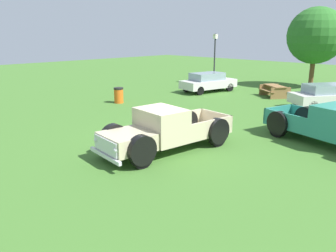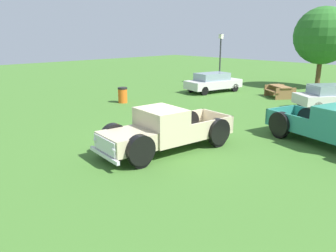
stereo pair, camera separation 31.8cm
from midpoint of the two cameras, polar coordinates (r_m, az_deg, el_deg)
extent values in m
plane|color=#3D6B28|center=(13.64, -0.33, -2.38)|extent=(80.00, 80.00, 0.00)
cube|color=#C6B793|center=(11.40, -7.72, -2.54)|extent=(1.74, 1.72, 0.57)
cube|color=silver|center=(11.03, -11.26, -3.31)|extent=(1.41, 0.22, 0.48)
sphere|color=silver|center=(10.51, -9.56, -4.02)|extent=(0.21, 0.21, 0.21)
sphere|color=silver|center=(11.57, -12.63, -2.36)|extent=(0.21, 0.21, 0.21)
cube|color=#C6B793|center=(12.08, -1.90, 0.16)|extent=(1.87, 1.53, 1.19)
cube|color=#8C9EA8|center=(11.66, -4.39, 0.89)|extent=(1.49, 0.21, 0.52)
cube|color=#C6B793|center=(13.32, 4.18, -0.86)|extent=(1.96, 2.35, 0.10)
cube|color=#C6B793|center=(12.66, 6.74, -0.21)|extent=(0.33, 2.17, 0.57)
cube|color=#C6B793|center=(13.82, 1.88, 1.22)|extent=(0.33, 2.17, 0.57)
cube|color=#C6B793|center=(13.94, 7.36, 1.22)|extent=(1.73, 0.28, 0.57)
cylinder|color=black|center=(10.79, -5.26, -5.10)|extent=(0.31, 0.81, 0.79)
cylinder|color=#B7B7BC|center=(10.79, -5.23, -5.11)|extent=(0.28, 0.34, 0.31)
cylinder|color=black|center=(10.73, -5.29, -4.10)|extent=(0.40, 1.02, 0.99)
cylinder|color=black|center=(12.20, -9.80, -2.82)|extent=(0.31, 0.81, 0.79)
cylinder|color=#B7B7BC|center=(12.21, -9.82, -2.81)|extent=(0.28, 0.34, 0.31)
cylinder|color=black|center=(12.15, -9.84, -1.93)|extent=(0.40, 1.02, 0.99)
cylinder|color=black|center=(12.92, 7.64, -1.71)|extent=(0.31, 0.81, 0.79)
cylinder|color=#B7B7BC|center=(12.91, 7.67, -1.72)|extent=(0.28, 0.34, 0.31)
cylinder|color=black|center=(12.86, 7.67, -0.87)|extent=(0.40, 1.02, 0.99)
cylinder|color=black|center=(14.12, 2.55, -0.12)|extent=(0.31, 0.81, 0.79)
cylinder|color=#B7B7BC|center=(14.13, 2.52, -0.11)|extent=(0.28, 0.34, 0.31)
cylinder|color=black|center=(14.07, 2.56, 0.66)|extent=(0.40, 1.02, 0.99)
cube|color=silver|center=(11.12, -11.36, -4.93)|extent=(1.89, 0.32, 0.12)
cube|color=#2D8475|center=(15.10, 20.32, 0.14)|extent=(2.52, 2.20, 0.10)
cube|color=#2D8475|center=(15.66, 22.33, 1.73)|extent=(2.12, 0.61, 0.57)
cube|color=#2D8475|center=(14.40, 18.39, 0.99)|extent=(2.12, 0.61, 0.57)
cube|color=#2D8475|center=(15.66, 17.49, 2.18)|extent=(0.50, 1.69, 0.57)
cylinder|color=black|center=(15.93, 21.55, 0.59)|extent=(0.81, 0.41, 0.78)
cylinder|color=#B7B7BC|center=(15.94, 21.57, 0.59)|extent=(0.36, 0.32, 0.31)
cylinder|color=black|center=(15.88, 21.62, 1.28)|extent=(1.03, 0.52, 0.99)
cylinder|color=black|center=(14.62, 17.39, -0.28)|extent=(0.81, 0.41, 0.78)
cylinder|color=#B7B7BC|center=(14.61, 17.36, -0.29)|extent=(0.36, 0.32, 0.31)
cylinder|color=black|center=(14.57, 17.45, 0.47)|extent=(1.03, 0.52, 0.99)
cube|color=silver|center=(25.15, 6.46, 7.08)|extent=(2.48, 4.43, 0.57)
cube|color=#7F939E|center=(24.99, 6.25, 8.29)|extent=(1.86, 2.57, 0.52)
cylinder|color=black|center=(26.69, 7.72, 6.89)|extent=(0.30, 0.63, 0.61)
cylinder|color=black|center=(25.59, 9.99, 6.44)|extent=(0.30, 0.63, 0.61)
cylinder|color=black|center=(24.90, 2.80, 6.41)|extent=(0.30, 0.63, 0.61)
cylinder|color=black|center=(23.72, 5.01, 5.93)|extent=(0.30, 0.63, 0.61)
cube|color=silver|center=(21.44, 24.85, 4.31)|extent=(3.70, 4.34, 0.56)
cube|color=#7F939E|center=(21.28, 24.70, 5.73)|extent=(2.46, 2.70, 0.51)
cylinder|color=black|center=(21.33, 20.56, 3.94)|extent=(0.49, 0.60, 0.60)
cylinder|color=black|center=(20.10, 22.74, 3.07)|extent=(0.49, 0.60, 0.60)
cube|color=#2D2D33|center=(29.28, 7.38, 7.29)|extent=(0.36, 0.36, 0.25)
cylinder|color=#2D2D33|center=(29.08, 7.51, 10.93)|extent=(0.12, 0.12, 3.48)
cube|color=#F2EACC|center=(29.01, 7.65, 14.72)|extent=(0.28, 0.28, 0.36)
cone|color=#2D2D33|center=(29.00, 7.66, 15.07)|extent=(0.32, 0.32, 0.14)
cube|color=olive|center=(23.97, 17.18, 6.48)|extent=(1.94, 1.66, 0.06)
cube|color=olive|center=(24.30, 18.37, 5.78)|extent=(1.65, 1.23, 0.05)
cube|color=olive|center=(23.73, 15.84, 5.77)|extent=(1.65, 1.23, 0.05)
cube|color=olive|center=(23.33, 18.04, 5.25)|extent=(0.84, 1.21, 0.75)
cube|color=olive|center=(24.72, 16.23, 5.92)|extent=(0.84, 1.21, 0.75)
cylinder|color=orange|center=(21.15, -8.72, 5.00)|extent=(0.56, 0.56, 0.85)
cylinder|color=black|center=(21.07, -8.77, 6.27)|extent=(0.59, 0.59, 0.10)
cylinder|color=brown|center=(29.25, 22.74, 8.33)|extent=(0.36, 0.36, 2.37)
sphere|color=#286623|center=(29.10, 23.32, 13.79)|extent=(4.30, 4.30, 4.30)
camera|label=1|loc=(0.16, -90.74, -0.20)|focal=36.23mm
camera|label=2|loc=(0.16, 89.26, 0.20)|focal=36.23mm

